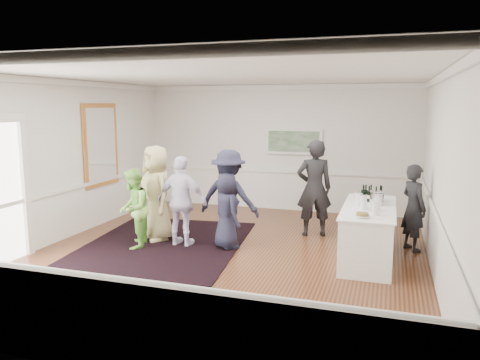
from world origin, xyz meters
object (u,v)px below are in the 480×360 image
(guest_tan, at_px, (156,193))
(guest_green, at_px, (133,209))
(guest_lilac, at_px, (182,201))
(nut_bowl, at_px, (362,215))
(guest_navy, at_px, (227,211))
(ice_bucket, at_px, (377,198))
(serving_table, at_px, (368,233))
(bartender, at_px, (414,208))
(guest_dark_b, at_px, (314,188))
(guest_dark_a, at_px, (229,198))

(guest_tan, distance_m, guest_green, 0.67)
(guest_lilac, bearing_deg, nut_bowl, 172.58)
(guest_navy, height_order, ice_bucket, guest_navy)
(serving_table, relative_size, ice_bucket, 8.94)
(bartender, xyz_separation_m, guest_navy, (-3.34, -0.94, -0.09))
(guest_tan, xyz_separation_m, guest_navy, (1.52, -0.10, -0.23))
(bartender, bearing_deg, nut_bowl, 118.76)
(bartender, height_order, nut_bowl, bartender)
(nut_bowl, bearing_deg, guest_navy, 164.10)
(bartender, relative_size, guest_dark_b, 0.81)
(serving_table, bearing_deg, guest_dark_b, 133.54)
(guest_navy, bearing_deg, guest_green, 62.16)
(guest_lilac, bearing_deg, guest_green, 28.66)
(guest_dark_a, bearing_deg, guest_green, 28.36)
(guest_tan, bearing_deg, guest_dark_a, 42.33)
(ice_bucket, bearing_deg, guest_navy, -172.57)
(guest_dark_b, relative_size, nut_bowl, 8.67)
(bartender, distance_m, nut_bowl, 1.86)
(serving_table, height_order, guest_dark_b, guest_dark_b)
(guest_lilac, relative_size, guest_navy, 1.20)
(ice_bucket, relative_size, nut_bowl, 1.13)
(guest_lilac, height_order, ice_bucket, guest_lilac)
(guest_tan, bearing_deg, bartender, 48.02)
(guest_lilac, distance_m, guest_dark_a, 0.89)
(bartender, height_order, guest_tan, guest_tan)
(serving_table, relative_size, bartender, 1.44)
(guest_navy, bearing_deg, guest_tan, 41.17)
(ice_bucket, bearing_deg, guest_tan, -176.54)
(guest_dark_b, bearing_deg, nut_bowl, 98.13)
(guest_green, distance_m, guest_lilac, 0.92)
(guest_dark_b, bearing_deg, guest_dark_a, 19.07)
(guest_tan, xyz_separation_m, guest_dark_a, (1.49, 0.11, -0.03))
(guest_navy, distance_m, nut_bowl, 2.62)
(guest_lilac, xyz_separation_m, ice_bucket, (3.55, 0.47, 0.19))
(guest_green, bearing_deg, guest_lilac, 98.16)
(guest_green, bearing_deg, ice_bucket, 83.37)
(serving_table, height_order, guest_tan, guest_tan)
(serving_table, xyz_separation_m, nut_bowl, (-0.07, -0.87, 0.50))
(guest_dark_b, bearing_deg, guest_navy, 24.25)
(serving_table, height_order, guest_lilac, guest_lilac)
(guest_lilac, bearing_deg, guest_dark_a, -155.95)
(guest_lilac, bearing_deg, guest_navy, -169.33)
(serving_table, height_order, nut_bowl, nut_bowl)
(ice_bucket, bearing_deg, guest_dark_b, 141.32)
(guest_lilac, height_order, guest_navy, guest_lilac)
(serving_table, xyz_separation_m, guest_lilac, (-3.44, -0.27, 0.40))
(guest_lilac, height_order, guest_dark_a, guest_dark_a)
(guest_green, height_order, guest_navy, guest_green)
(ice_bucket, bearing_deg, bartender, 42.09)
(bartender, bearing_deg, guest_green, 71.70)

